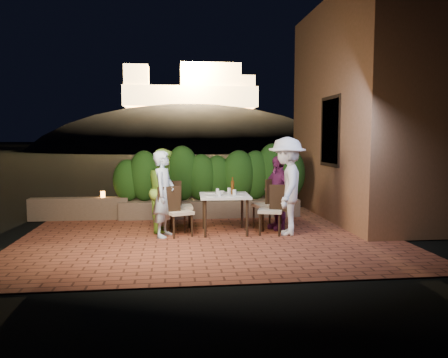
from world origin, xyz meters
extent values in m
plane|color=black|center=(0.00, 0.00, -0.02)|extent=(400.00, 400.00, 0.00)
cube|color=brown|center=(0.00, 0.50, -0.07)|extent=(7.00, 6.00, 0.15)
cube|color=#9D653E|center=(3.60, 2.00, 2.50)|extent=(1.60, 5.00, 5.00)
cube|color=black|center=(2.82, 1.50, 2.00)|extent=(0.08, 1.00, 1.40)
cube|color=black|center=(2.81, 1.50, 2.00)|extent=(0.06, 1.15, 1.55)
cube|color=brown|center=(0.20, 2.30, 0.20)|extent=(4.20, 0.55, 0.40)
cube|color=brown|center=(-2.80, 2.30, 0.25)|extent=(2.20, 0.30, 0.50)
ellipsoid|color=black|center=(2.00, 60.00, -4.00)|extent=(52.00, 40.00, 22.00)
cylinder|color=white|center=(0.05, 0.33, 0.76)|extent=(0.23, 0.23, 0.01)
cylinder|color=white|center=(0.08, 0.82, 0.76)|extent=(0.24, 0.24, 0.01)
cylinder|color=white|center=(0.59, 0.33, 0.76)|extent=(0.20, 0.20, 0.01)
cylinder|color=white|center=(0.64, 0.80, 0.76)|extent=(0.21, 0.21, 0.01)
cylinder|color=white|center=(0.35, 0.55, 0.76)|extent=(0.24, 0.24, 0.01)
cylinder|color=white|center=(0.39, 0.27, 0.76)|extent=(0.23, 0.23, 0.01)
cylinder|color=silver|center=(0.21, 0.38, 0.80)|extent=(0.06, 0.06, 0.10)
cylinder|color=silver|center=(0.21, 0.72, 0.80)|extent=(0.06, 0.06, 0.11)
cylinder|color=silver|center=(0.51, 0.42, 0.81)|extent=(0.07, 0.07, 0.12)
cylinder|color=silver|center=(0.44, 0.73, 0.81)|extent=(0.07, 0.07, 0.12)
imported|color=white|center=(0.29, 0.84, 0.77)|extent=(0.18, 0.18, 0.04)
imported|color=silver|center=(-0.84, 0.35, 0.81)|extent=(0.55, 0.68, 1.62)
imported|color=#98D843|center=(-0.84, 0.84, 0.82)|extent=(0.63, 0.80, 1.65)
imported|color=white|center=(1.50, 0.26, 0.94)|extent=(0.99, 1.35, 1.88)
imported|color=#712564|center=(1.45, 0.77, 0.75)|extent=(0.68, 0.95, 1.50)
cylinder|color=orange|center=(-2.27, 2.30, 0.57)|extent=(0.10, 0.10, 0.14)
camera|label=1|loc=(-0.65, -7.84, 1.86)|focal=35.00mm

